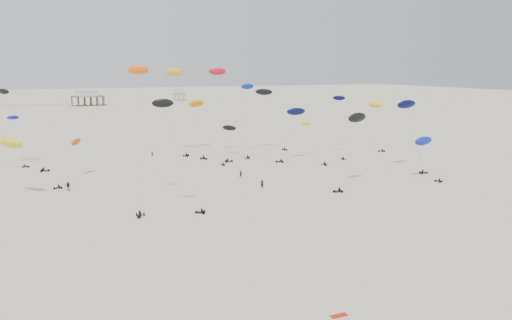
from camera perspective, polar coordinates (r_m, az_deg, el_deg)
name	(u,v)px	position (r m, az deg, el deg)	size (l,w,h in m)	color
ground_plane	(147,130)	(205.13, -12.38, 3.31)	(900.00, 900.00, 0.00)	beige
pavilion_main	(88,99)	(351.82, -18.67, 6.59)	(21.00, 13.00, 9.80)	brown
pavilion_small	(179,96)	(393.03, -8.74, 7.26)	(9.00, 7.00, 8.00)	brown
pier_fence	(1,107)	(351.81, -27.14, 5.43)	(80.20, 0.20, 1.50)	black
rig_0	(228,134)	(138.81, -3.20, 2.96)	(9.27, 16.03, 15.87)	black
rig_1	(340,116)	(142.53, 9.61, 4.99)	(5.91, 10.76, 17.69)	black
rig_2	(174,136)	(84.93, -9.31, 2.67)	(8.38, 4.50, 19.85)	black
rig_3	(314,141)	(135.34, 6.70, 2.15)	(4.15, 15.92, 16.04)	black
rig_4	(267,101)	(150.50, 1.28, 6.78)	(9.56, 6.57, 18.95)	black
rig_5	(248,112)	(141.83, -0.98, 5.46)	(6.54, 10.50, 20.74)	black
rig_6	(179,88)	(143.43, -8.77, 8.15)	(8.92, 15.14, 25.70)	black
rig_7	(10,114)	(138.45, -26.30, 4.76)	(6.51, 4.61, 19.89)	black
rig_8	(425,146)	(118.14, 18.76, 1.57)	(5.21, 7.03, 9.94)	black
rig_9	(377,116)	(157.81, 13.64, 4.92)	(5.26, 10.39, 14.96)	black
rig_11	(31,148)	(134.76, -24.28, 1.27)	(9.01, 12.73, 16.99)	black
rig_12	(72,152)	(119.09, -20.30, 0.87)	(7.52, 14.54, 14.12)	black
rig_13	(293,120)	(133.62, 4.27, 4.57)	(9.05, 3.60, 14.58)	black
rig_14	(408,113)	(127.15, 17.02, 5.20)	(5.75, 9.31, 17.49)	black
rig_15	(7,150)	(105.11, -26.55, 1.06)	(9.80, 15.28, 15.42)	black
rig_16	(195,111)	(152.36, -7.01, 5.57)	(10.98, 15.42, 18.31)	black
rig_17	(354,131)	(105.81, 11.08, 3.26)	(10.59, 6.53, 16.13)	black
rig_18	(138,124)	(89.49, -13.28, 3.98)	(5.45, 12.06, 25.53)	black
rig_19	(220,91)	(139.88, -4.18, 7.86)	(5.14, 14.58, 25.76)	black
spectator_0	(262,188)	(104.06, 0.69, -3.26)	(0.82, 0.56, 2.25)	black
spectator_1	(241,178)	(114.18, -1.70, -2.03)	(0.99, 0.58, 2.03)	black
spectator_2	(68,191)	(109.23, -20.65, -3.29)	(1.34, 0.72, 2.26)	black
spectator_3	(152,156)	(144.66, -11.78, 0.42)	(0.68, 0.47, 1.88)	black
grounded_kite_b	(339,316)	(53.55, 9.46, -17.17)	(1.80, 0.70, 0.07)	red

